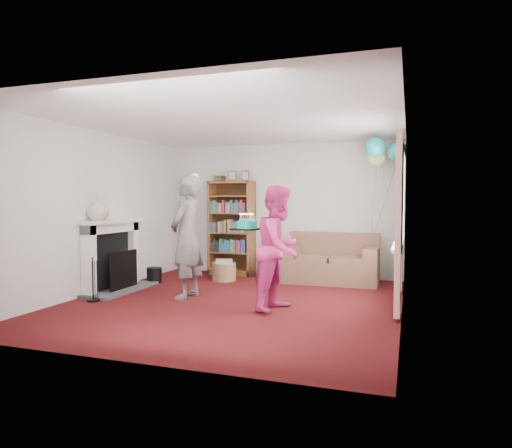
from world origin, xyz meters
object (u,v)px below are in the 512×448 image
(birthday_cake, at_px, (247,225))
(person_striped, at_px, (187,237))
(bookcase, at_px, (232,229))
(sofa, at_px, (332,263))
(person_magenta, at_px, (279,248))

(birthday_cake, bearing_deg, person_striped, 172.89)
(bookcase, distance_m, person_striped, 2.24)
(person_striped, relative_size, birthday_cake, 5.21)
(bookcase, relative_size, birthday_cake, 5.82)
(person_striped, xyz_separation_m, birthday_cake, (0.97, -0.12, 0.20))
(sofa, xyz_separation_m, person_striped, (-1.80, -2.00, 0.57))
(bookcase, height_order, sofa, bookcase)
(bookcase, relative_size, person_magenta, 1.23)
(sofa, bearing_deg, birthday_cake, -111.35)
(sofa, bearing_deg, bookcase, 173.18)
(person_striped, distance_m, birthday_cake, 1.00)
(person_magenta, bearing_deg, birthday_cake, 86.96)
(sofa, height_order, person_striped, person_striped)
(sofa, distance_m, person_magenta, 2.33)
(sofa, bearing_deg, person_magenta, -98.20)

